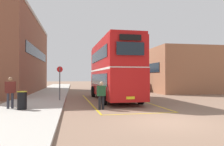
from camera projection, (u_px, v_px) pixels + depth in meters
name	position (u px, v px, depth m)	size (l,w,h in m)	color
ground_plane	(110.00, 95.00, 23.66)	(135.60, 135.60, 0.00)	#846651
sidewalk_left	(49.00, 93.00, 24.89)	(4.00, 57.60, 0.14)	#B2ADA3
brick_building_left	(14.00, 55.00, 26.65)	(5.65, 19.32, 8.85)	brown
depot_building_right	(176.00, 71.00, 30.08)	(8.57, 12.64, 5.36)	#9E6647
double_decker_bus	(113.00, 69.00, 18.28)	(3.07, 9.94, 4.75)	black
single_deck_bus	(117.00, 78.00, 32.52)	(3.12, 9.67, 3.02)	black
pedestrian_boarding	(101.00, 93.00, 12.97)	(0.55, 0.28, 1.63)	black
pedestrian_waiting_near	(10.00, 90.00, 12.44)	(0.54, 0.40, 1.75)	#2D2D38
litter_bin	(22.00, 100.00, 12.06)	(0.52, 0.52, 0.98)	black
bus_stop_sign	(60.00, 80.00, 16.86)	(0.43, 0.14, 2.54)	#4C4C51
bay_marking_yellow	(118.00, 103.00, 16.40)	(4.58, 11.99, 0.01)	gold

